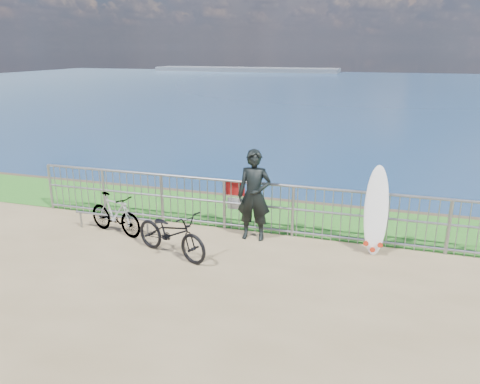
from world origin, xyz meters
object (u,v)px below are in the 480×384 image
(surfer, at_px, (254,195))
(bicycle_far, at_px, (115,214))
(surfboard, at_px, (376,214))
(bicycle_near, at_px, (171,233))

(surfer, height_order, bicycle_far, surfer)
(surfboard, distance_m, bicycle_near, 3.90)
(surfer, relative_size, bicycle_far, 1.28)
(bicycle_near, distance_m, bicycle_far, 1.75)
(surfer, distance_m, bicycle_far, 2.99)
(surfboard, relative_size, bicycle_far, 1.17)
(surfboard, distance_m, bicycle_far, 5.33)
(surfer, xyz_separation_m, bicycle_far, (-2.88, -0.62, -0.50))
(bicycle_near, relative_size, bicycle_far, 1.18)
(surfboard, bearing_deg, surfer, -179.31)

